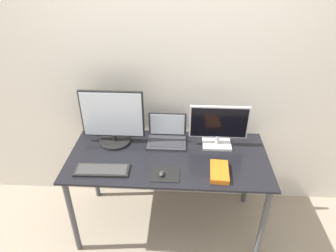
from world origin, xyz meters
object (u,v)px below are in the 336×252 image
monitor_right (218,126)px  keyboard (102,170)px  mouse (162,174)px  book (219,172)px  monitor_left (113,119)px  laptop (167,135)px

monitor_right → keyboard: 0.97m
mouse → book: bearing=6.3°
monitor_left → monitor_right: 0.86m
mouse → book: book is taller
monitor_right → book: size_ratio=1.93×
laptop → keyboard: (-0.46, -0.43, -0.05)m
book → mouse: bearing=-173.7°
keyboard → monitor_left: bearing=87.2°
monitor_left → monitor_right: bearing=0.0°
monitor_right → laptop: (-0.42, 0.04, -0.13)m
monitor_right → keyboard: bearing=-156.4°
mouse → book: 0.42m
laptop → book: bearing=-45.2°
monitor_right → mouse: monitor_right is taller
monitor_left → keyboard: 0.44m
monitor_left → monitor_right: size_ratio=1.09×
laptop → book: size_ratio=1.32×
monitor_left → book: bearing=-23.4°
keyboard → book: 0.86m
laptop → mouse: (-0.01, -0.46, -0.04)m
monitor_right → laptop: 0.44m
monitor_left → mouse: size_ratio=9.07×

